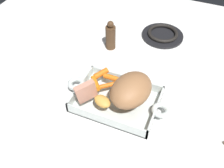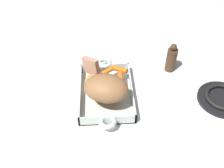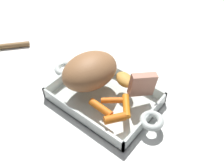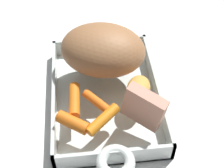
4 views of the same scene
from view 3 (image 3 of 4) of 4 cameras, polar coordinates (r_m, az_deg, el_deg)
The scene contains 9 objects.
ground_plane at distance 0.75m, azimuth -1.65°, elevation -3.58°, with size 1.64×1.64×0.00m, color white.
roasting_dish at distance 0.74m, azimuth -1.67°, elevation -2.91°, with size 0.37×0.20×0.04m.
pork_roast at distance 0.71m, azimuth -4.87°, elevation 2.86°, with size 0.16×0.12×0.09m, color #A06C44.
roast_slice_outer at distance 0.69m, azimuth 6.61°, elevation -0.12°, with size 0.02×0.07×0.07m, color tan.
baby_carrot_southwest at distance 0.67m, azimuth -2.46°, elevation -5.24°, with size 0.02×0.02×0.07m, color orange.
baby_carrot_northwest at distance 0.65m, azimuth 0.62°, elevation -7.49°, with size 0.02×0.02×0.05m, color orange.
baby_carrot_northeast at distance 0.67m, azimuth 3.13°, elevation -4.79°, with size 0.02×0.02×0.07m, color orange.
baby_carrot_center_left at distance 0.69m, azimuth 0.09°, elevation -3.58°, with size 0.02×0.02×0.06m, color orange.
potato_corner at distance 0.73m, azimuth 2.74°, elevation 0.97°, with size 0.06×0.04×0.03m, color gold.
Camera 3 is at (-0.32, 0.37, 0.58)m, focal length 41.97 mm.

